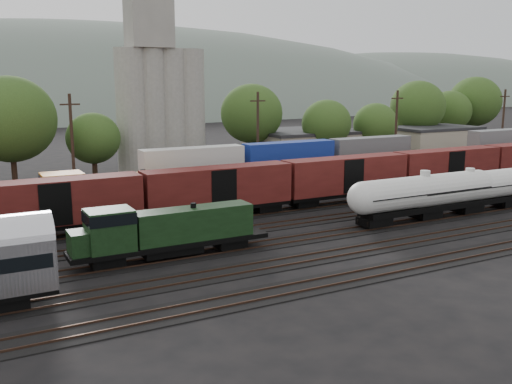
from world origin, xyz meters
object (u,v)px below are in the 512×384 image
tank_car_a (424,193)px  grain_silo (160,96)px  orange_locomotive (112,193)px  green_locomotive (160,231)px

tank_car_a → grain_silo: (-12.44, 41.00, 8.50)m
orange_locomotive → grain_silo: size_ratio=0.64×
tank_car_a → orange_locomotive: 30.34m
orange_locomotive → green_locomotive: bearing=-90.7°
tank_car_a → orange_locomotive: size_ratio=0.96×
green_locomotive → orange_locomotive: 15.00m
orange_locomotive → grain_silo: (13.93, 26.00, 8.62)m
green_locomotive → grain_silo: size_ratio=0.53×
tank_car_a → green_locomotive: bearing=180.0°
tank_car_a → orange_locomotive: bearing=150.4°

